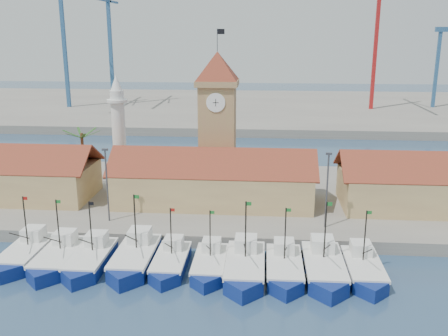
# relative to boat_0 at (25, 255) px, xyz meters

# --- Properties ---
(ground) EXTENTS (400.00, 400.00, 0.00)m
(ground) POSITION_rel_boat_0_xyz_m (18.59, -3.28, -0.77)
(ground) COLOR navy
(ground) RESTS_ON ground
(quay) EXTENTS (140.00, 32.00, 1.50)m
(quay) POSITION_rel_boat_0_xyz_m (18.59, 20.72, -0.02)
(quay) COLOR gray
(quay) RESTS_ON ground
(terminal) EXTENTS (240.00, 80.00, 2.00)m
(terminal) POSITION_rel_boat_0_xyz_m (18.59, 106.72, 0.23)
(terminal) COLOR gray
(terminal) RESTS_ON ground
(boat_0) EXTENTS (3.59, 9.82, 7.43)m
(boat_0) POSITION_rel_boat_0_xyz_m (0.00, 0.00, 0.00)
(boat_0) COLOR navy
(boat_0) RESTS_ON ground
(boat_1) EXTENTS (3.58, 9.82, 7.43)m
(boat_1) POSITION_rel_boat_0_xyz_m (3.89, -0.72, -0.00)
(boat_1) COLOR navy
(boat_1) RESTS_ON ground
(boat_2) EXTENTS (3.55, 9.72, 7.35)m
(boat_2) POSITION_rel_boat_0_xyz_m (7.43, -0.84, -0.01)
(boat_2) COLOR navy
(boat_2) RESTS_ON ground
(boat_3) EXTENTS (3.88, 10.62, 8.04)m
(boat_3) POSITION_rel_boat_0_xyz_m (11.97, -0.23, 0.06)
(boat_3) COLOR navy
(boat_3) RESTS_ON ground
(boat_4) EXTENTS (3.29, 9.02, 6.82)m
(boat_4) POSITION_rel_boat_0_xyz_m (15.84, -0.65, -0.06)
(boat_4) COLOR navy
(boat_4) RESTS_ON ground
(boat_5) EXTENTS (3.25, 8.91, 6.74)m
(boat_5) POSITION_rel_boat_0_xyz_m (19.92, -0.83, -0.07)
(boat_5) COLOR navy
(boat_5) RESTS_ON ground
(boat_6) EXTENTS (3.88, 10.62, 8.04)m
(boat_6) POSITION_rel_boat_0_xyz_m (23.55, -1.46, 0.06)
(boat_6) COLOR navy
(boat_6) RESTS_ON ground
(boat_7) EXTENTS (3.56, 9.75, 7.37)m
(boat_7) POSITION_rel_boat_0_xyz_m (27.51, -1.21, -0.01)
(boat_7) COLOR navy
(boat_7) RESTS_ON ground
(boat_8) EXTENTS (3.89, 10.67, 8.07)m
(boat_8) POSITION_rel_boat_0_xyz_m (31.48, -1.00, 0.07)
(boat_8) COLOR navy
(boat_8) RESTS_ON ground
(boat_9) EXTENTS (3.47, 9.51, 7.19)m
(boat_9) POSITION_rel_boat_0_xyz_m (35.42, -0.81, -0.02)
(boat_9) COLOR navy
(boat_9) RESTS_ON ground
(hall_center) EXTENTS (27.04, 10.13, 7.61)m
(hall_center) POSITION_rel_boat_0_xyz_m (18.59, 16.72, 3.22)
(hall_center) COLOR tan
(hall_center) RESTS_ON quay
(clock_tower) EXTENTS (5.80, 5.80, 22.70)m
(clock_tower) POSITION_rel_boat_0_xyz_m (18.59, 22.71, 11.19)
(clock_tower) COLOR #9E7451
(clock_tower) RESTS_ON quay
(minaret) EXTENTS (3.00, 3.00, 16.30)m
(minaret) POSITION_rel_boat_0_xyz_m (3.59, 24.72, 8.96)
(minaret) COLOR silver
(minaret) RESTS_ON quay
(palm_tree) EXTENTS (5.60, 5.03, 8.39)m
(palm_tree) POSITION_rel_boat_0_xyz_m (-1.41, 22.72, 5.48)
(palm_tree) COLOR brown
(palm_tree) RESTS_ON quay
(lamp_posts) EXTENTS (80.70, 0.25, 9.03)m
(lamp_posts) POSITION_rel_boat_0_xyz_m (19.09, 8.72, 5.71)
(lamp_posts) COLOR #3F3F44
(lamp_posts) RESTS_ON quay
(crane_blue_far) EXTENTS (1.00, 35.57, 42.61)m
(crane_blue_far) POSITION_rel_boat_0_xyz_m (-33.47, 96.89, 25.12)
(crane_blue_far) COLOR #2C5986
(crane_blue_far) RESTS_ON terminal
(crane_blue_near) EXTENTS (1.00, 31.29, 38.63)m
(crane_blue_near) POSITION_rel_boat_0_xyz_m (-21.56, 103.42, 22.56)
(crane_blue_near) COLOR #2C5986
(crane_blue_near) RESTS_ON terminal
(crane_red_right) EXTENTS (1.00, 34.87, 42.21)m
(crane_red_right) POSITION_rel_boat_0_xyz_m (56.39, 99.99, 24.84)
(crane_red_right) COLOR #AB1A1A
(crane_red_right) RESTS_ON terminal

